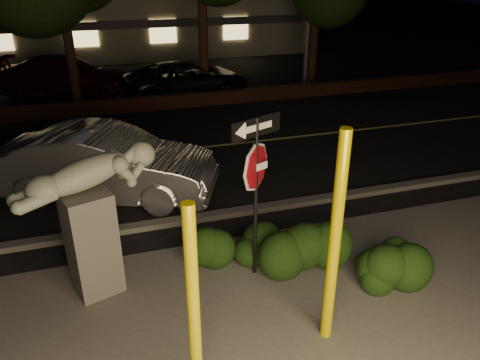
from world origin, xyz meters
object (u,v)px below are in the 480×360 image
(yellow_pole_left, at_px, (194,318))
(parked_car_darkred, at_px, (67,76))
(yellow_pole_right, at_px, (335,243))
(parked_car_dark, at_px, (188,79))
(sculpture, at_px, (89,210))
(signpost, at_px, (256,168))
(silver_sedan, at_px, (106,164))

(yellow_pole_left, relative_size, parked_car_darkred, 0.54)
(yellow_pole_right, xyz_separation_m, parked_car_darkred, (-3.82, 15.35, -0.84))
(yellow_pole_left, distance_m, parked_car_dark, 14.74)
(sculpture, bearing_deg, signpost, -26.75)
(yellow_pole_right, xyz_separation_m, silver_sedan, (-2.78, 5.59, -0.80))
(yellow_pole_left, distance_m, parked_car_darkred, 16.12)
(sculpture, xyz_separation_m, parked_car_dark, (3.91, 11.63, -0.81))
(yellow_pole_right, distance_m, sculpture, 3.80)
(yellow_pole_right, bearing_deg, signpost, 106.39)
(yellow_pole_right, bearing_deg, parked_car_darkred, 103.98)
(signpost, distance_m, parked_car_dark, 12.18)
(signpost, relative_size, parked_car_dark, 0.59)
(yellow_pole_right, xyz_separation_m, signpost, (-0.51, 1.74, 0.43))
(sculpture, height_order, parked_car_dark, sculpture)
(yellow_pole_right, height_order, sculpture, yellow_pole_right)
(yellow_pole_right, height_order, signpost, yellow_pole_right)
(yellow_pole_right, relative_size, parked_car_darkred, 0.61)
(yellow_pole_right, distance_m, signpost, 1.87)
(silver_sedan, xyz_separation_m, parked_car_dark, (3.56, 8.19, -0.13))
(sculpture, relative_size, parked_car_darkred, 0.46)
(yellow_pole_left, xyz_separation_m, parked_car_dark, (2.86, 14.44, -0.77))
(silver_sedan, bearing_deg, sculpture, -161.74)
(sculpture, bearing_deg, silver_sedan, 66.37)
(yellow_pole_left, distance_m, signpost, 2.93)
(yellow_pole_left, xyz_separation_m, yellow_pole_right, (2.07, 0.67, 0.17))
(yellow_pole_left, height_order, parked_car_darkred, yellow_pole_left)
(signpost, bearing_deg, parked_car_darkred, 80.70)
(sculpture, bearing_deg, parked_car_dark, 53.57)
(signpost, bearing_deg, parked_car_dark, 60.89)
(yellow_pole_right, bearing_deg, sculpture, 145.48)
(parked_car_darkred, distance_m, parked_car_dark, 4.86)
(sculpture, relative_size, silver_sedan, 0.49)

